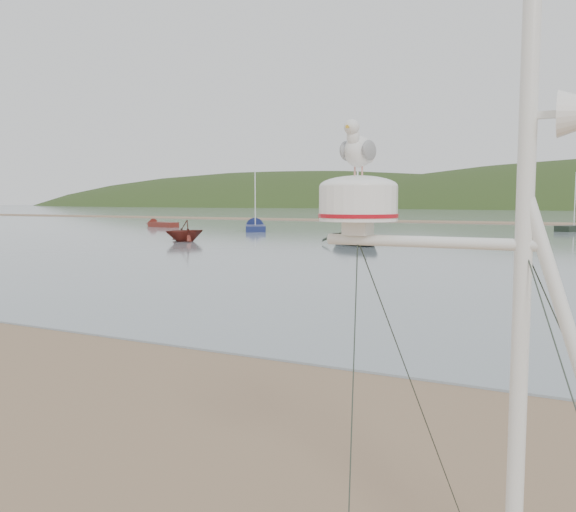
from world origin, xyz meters
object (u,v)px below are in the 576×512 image
at_px(mast_rig, 505,439).
at_px(dinghy_red_far, 157,224).
at_px(boat_red, 184,221).
at_px(boat_dark, 357,206).
at_px(sailboat_blue_near, 255,227).

height_order(mast_rig, dinghy_red_far, mast_rig).
bearing_deg(dinghy_red_far, boat_red, -46.10).
distance_m(boat_dark, dinghy_red_far, 30.42).
relative_size(mast_rig, sailboat_blue_near, 0.76).
relative_size(boat_dark, dinghy_red_far, 0.96).
bearing_deg(boat_dark, dinghy_red_far, 106.91).
relative_size(boat_dark, boat_red, 1.77).
distance_m(mast_rig, boat_red, 36.89).
relative_size(boat_red, dinghy_red_far, 0.54).
relative_size(mast_rig, boat_red, 1.95).
height_order(dinghy_red_far, sailboat_blue_near, sailboat_blue_near).
height_order(mast_rig, boat_dark, mast_rig).
distance_m(mast_rig, dinghy_red_far, 59.66).
bearing_deg(sailboat_blue_near, dinghy_red_far, 175.56).
bearing_deg(sailboat_blue_near, boat_red, -76.23).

